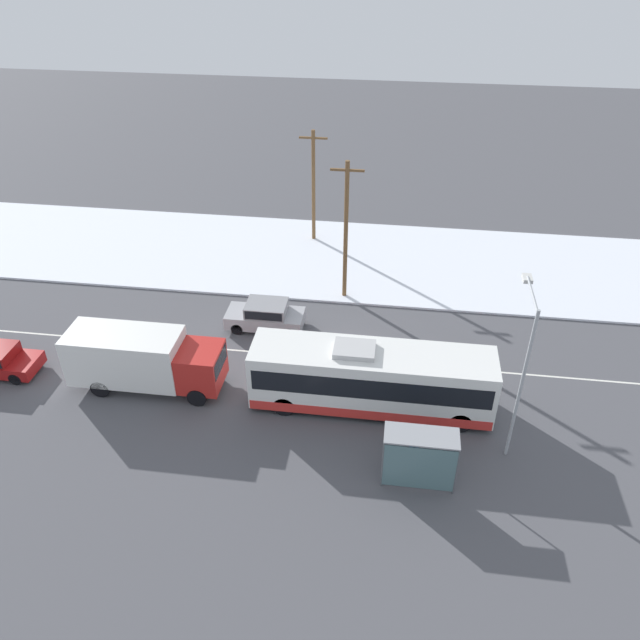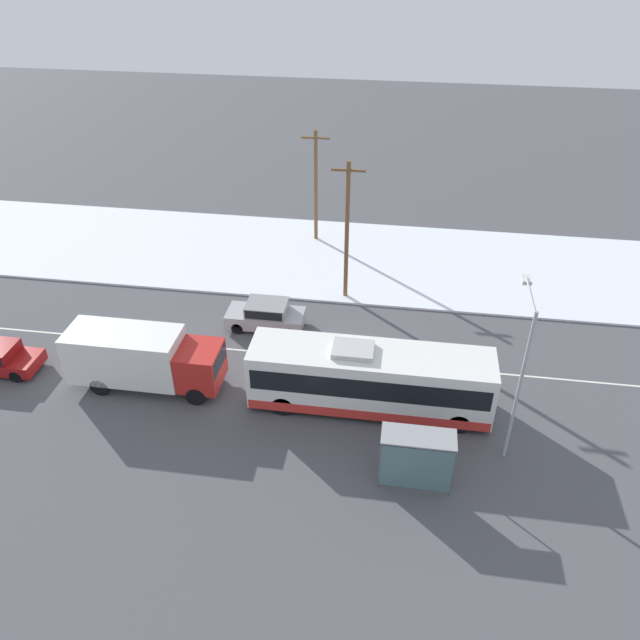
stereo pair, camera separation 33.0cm
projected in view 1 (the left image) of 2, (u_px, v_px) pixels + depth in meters
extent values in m
plane|color=#4C4C51|center=(341.00, 359.00, 31.56)|extent=(120.00, 120.00, 0.00)
cube|color=silver|center=(359.00, 259.00, 40.25)|extent=(80.00, 10.73, 0.12)
cube|color=silver|center=(341.00, 359.00, 31.56)|extent=(60.00, 0.12, 0.00)
cube|color=white|center=(372.00, 377.00, 27.77)|extent=(10.77, 2.55, 2.71)
cube|color=black|center=(372.00, 372.00, 27.59)|extent=(10.34, 2.57, 1.03)
cube|color=red|center=(370.00, 396.00, 28.39)|extent=(10.66, 2.57, 0.49)
cube|color=#B2B2B2|center=(354.00, 349.00, 27.04)|extent=(1.80, 1.40, 0.24)
cylinder|color=black|center=(460.00, 422.00, 27.02)|extent=(1.00, 0.28, 1.00)
cylinder|color=black|center=(458.00, 388.00, 28.88)|extent=(1.00, 0.28, 1.00)
cylinder|color=black|center=(284.00, 406.00, 27.89)|extent=(1.00, 0.28, 1.00)
cylinder|color=black|center=(293.00, 374.00, 29.76)|extent=(1.00, 0.28, 1.00)
cube|color=silver|center=(126.00, 356.00, 28.99)|extent=(5.27, 2.30, 2.41)
cube|color=red|center=(201.00, 367.00, 28.73)|extent=(1.90, 2.19, 1.88)
cube|color=black|center=(220.00, 362.00, 28.42)|extent=(0.06, 1.96, 0.83)
cylinder|color=black|center=(197.00, 397.00, 28.44)|extent=(0.90, 0.26, 0.90)
cylinder|color=black|center=(210.00, 370.00, 30.12)|extent=(0.90, 0.26, 0.90)
cylinder|color=black|center=(101.00, 388.00, 28.96)|extent=(0.90, 0.26, 0.90)
cylinder|color=black|center=(118.00, 362.00, 30.64)|extent=(0.90, 0.26, 0.90)
cube|color=#9E9EA3|center=(265.00, 318.00, 33.59)|extent=(4.15, 1.80, 0.73)
cube|color=gray|center=(267.00, 308.00, 33.21)|extent=(2.16, 1.66, 0.60)
cube|color=black|center=(266.00, 308.00, 33.20)|extent=(1.99, 1.69, 0.48)
cylinder|color=black|center=(237.00, 329.00, 33.24)|extent=(0.64, 0.22, 0.64)
cylinder|color=black|center=(244.00, 313.00, 34.54)|extent=(0.64, 0.22, 0.64)
cylinder|color=black|center=(290.00, 333.00, 32.92)|extent=(0.64, 0.22, 0.64)
cylinder|color=black|center=(295.00, 317.00, 34.22)|extent=(0.64, 0.22, 0.64)
cylinder|color=black|center=(16.00, 379.00, 29.76)|extent=(0.64, 0.22, 0.64)
cylinder|color=black|center=(33.00, 359.00, 31.06)|extent=(0.64, 0.22, 0.64)
cylinder|color=#23232D|center=(410.00, 452.00, 25.71)|extent=(0.11, 0.11, 0.75)
cylinder|color=#23232D|center=(416.00, 452.00, 25.68)|extent=(0.11, 0.11, 0.75)
cube|color=#19478C|center=(414.00, 440.00, 25.31)|extent=(0.39, 0.21, 0.62)
sphere|color=tan|center=(415.00, 432.00, 25.07)|extent=(0.26, 0.26, 0.26)
cylinder|color=#19478C|center=(408.00, 440.00, 25.36)|extent=(0.10, 0.10, 0.59)
cylinder|color=#19478C|center=(420.00, 441.00, 25.30)|extent=(0.10, 0.10, 0.59)
cube|color=gray|center=(422.00, 436.00, 23.69)|extent=(2.86, 1.20, 0.06)
cube|color=slate|center=(419.00, 468.00, 23.87)|extent=(2.75, 0.04, 2.16)
cylinder|color=#474C51|center=(384.00, 444.00, 24.98)|extent=(0.08, 0.08, 2.34)
cylinder|color=#474C51|center=(455.00, 451.00, 24.66)|extent=(0.08, 0.08, 2.34)
cylinder|color=#474C51|center=(383.00, 465.00, 24.06)|extent=(0.08, 0.08, 2.34)
cylinder|color=#474C51|center=(456.00, 472.00, 23.74)|extent=(0.08, 0.08, 2.34)
cylinder|color=#9EA3A8|center=(521.00, 388.00, 24.15)|extent=(0.14, 0.14, 7.17)
cylinder|color=#9EA3A8|center=(533.00, 294.00, 23.33)|extent=(0.10, 2.65, 0.10)
cube|color=silver|center=(527.00, 278.00, 24.46)|extent=(0.36, 0.60, 0.16)
cylinder|color=brown|center=(346.00, 233.00, 34.28)|extent=(0.24, 0.24, 8.20)
cube|color=brown|center=(347.00, 170.00, 32.27)|extent=(1.80, 0.12, 0.12)
cylinder|color=brown|center=(313.00, 188.00, 40.64)|extent=(0.24, 0.24, 7.54)
cube|color=brown|center=(313.00, 138.00, 38.82)|extent=(1.80, 0.12, 0.12)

